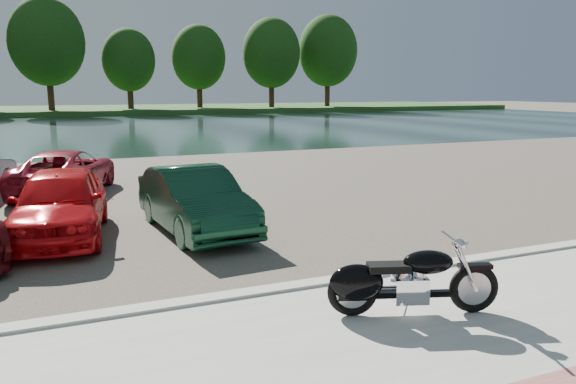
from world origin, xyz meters
name	(u,v)px	position (x,y,z in m)	size (l,w,h in m)	color
ground	(392,341)	(0.00, 0.00, 0.00)	(200.00, 200.00, 0.00)	#595447
promenade	(444,374)	(0.00, -1.00, 0.05)	(60.00, 6.00, 0.10)	#B3B1A9
kerb	(320,285)	(0.00, 2.00, 0.07)	(60.00, 0.30, 0.14)	#B3B1A9
parking_lot	(187,192)	(0.00, 11.00, 0.02)	(60.00, 18.00, 0.04)	#48433A
river	(99,129)	(0.00, 40.00, 0.00)	(120.00, 40.00, 0.00)	#182C29
far_bank	(77,110)	(0.00, 72.00, 0.30)	(120.00, 24.00, 0.60)	#234D1B
far_trees	(114,51)	(4.36, 65.79, 7.49)	(70.25, 10.68, 12.52)	#331E12
motorcycle	(398,281)	(0.40, 0.49, 0.56)	(2.25, 1.05, 1.05)	black
car_4	(60,203)	(-3.60, 6.75, 0.77)	(1.72, 4.27, 1.46)	red
car_5	(195,200)	(-0.94, 6.12, 0.73)	(1.46, 4.19, 1.38)	#0F3A24
car_10	(65,171)	(-3.34, 12.07, 0.68)	(2.14, 4.64, 1.29)	maroon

